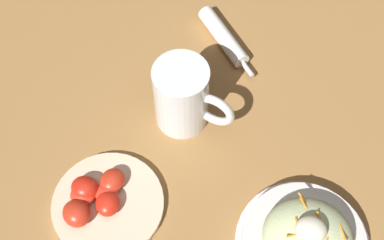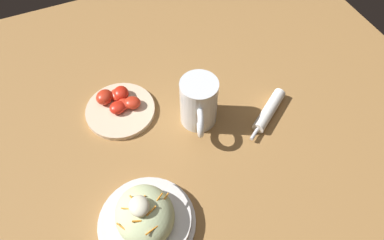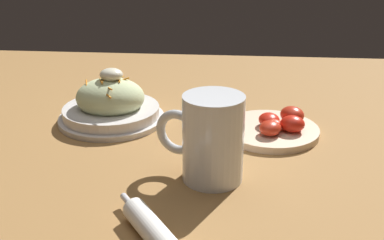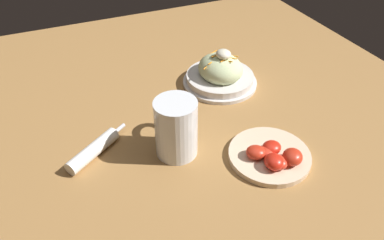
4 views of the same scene
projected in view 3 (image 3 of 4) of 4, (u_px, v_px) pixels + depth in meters
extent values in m
plane|color=#9E703D|center=(161.00, 163.00, 0.81)|extent=(1.43, 1.43, 0.00)
cylinder|color=silver|center=(112.00, 119.00, 0.97)|extent=(0.21, 0.21, 0.01)
cylinder|color=silver|center=(111.00, 111.00, 0.97)|extent=(0.19, 0.19, 0.02)
ellipsoid|color=beige|center=(110.00, 97.00, 0.96)|extent=(0.14, 0.12, 0.07)
cylinder|color=orange|center=(109.00, 79.00, 1.00)|extent=(0.02, 0.02, 0.01)
cylinder|color=orange|center=(86.00, 83.00, 0.95)|extent=(0.01, 0.03, 0.01)
cylinder|color=orange|center=(101.00, 81.00, 0.93)|extent=(0.01, 0.03, 0.01)
cylinder|color=orange|center=(119.00, 80.00, 0.94)|extent=(0.01, 0.02, 0.00)
cylinder|color=orange|center=(119.00, 77.00, 0.97)|extent=(0.02, 0.02, 0.01)
cylinder|color=orange|center=(103.00, 79.00, 0.94)|extent=(0.01, 0.02, 0.01)
cylinder|color=orange|center=(125.00, 79.00, 0.95)|extent=(0.02, 0.01, 0.01)
cylinder|color=orange|center=(108.00, 95.00, 0.90)|extent=(0.02, 0.02, 0.01)
cylinder|color=orange|center=(109.00, 88.00, 0.91)|extent=(0.02, 0.03, 0.01)
cylinder|color=orange|center=(102.00, 77.00, 0.96)|extent=(0.01, 0.02, 0.01)
ellipsoid|color=#EFEACC|center=(111.00, 75.00, 0.94)|extent=(0.05, 0.04, 0.03)
cylinder|color=white|center=(213.00, 138.00, 0.73)|extent=(0.09, 0.09, 0.14)
cylinder|color=orange|center=(213.00, 149.00, 0.74)|extent=(0.08, 0.08, 0.10)
cylinder|color=white|center=(213.00, 116.00, 0.72)|extent=(0.08, 0.08, 0.01)
torus|color=white|center=(178.00, 132.00, 0.76)|extent=(0.08, 0.04, 0.08)
cylinder|color=white|center=(156.00, 235.00, 0.59)|extent=(0.11, 0.13, 0.03)
cylinder|color=silver|center=(128.00, 202.00, 0.67)|extent=(0.03, 0.03, 0.01)
cylinder|color=beige|center=(270.00, 130.00, 0.92)|extent=(0.18, 0.18, 0.01)
ellipsoid|color=red|center=(269.00, 120.00, 0.91)|extent=(0.05, 0.05, 0.03)
ellipsoid|color=red|center=(292.00, 124.00, 0.89)|extent=(0.05, 0.05, 0.03)
ellipsoid|color=red|center=(273.00, 125.00, 0.90)|extent=(0.05, 0.04, 0.02)
ellipsoid|color=red|center=(292.00, 123.00, 0.90)|extent=(0.05, 0.04, 0.02)
ellipsoid|color=red|center=(270.00, 128.00, 0.88)|extent=(0.06, 0.06, 0.03)
ellipsoid|color=red|center=(292.00, 115.00, 0.93)|extent=(0.06, 0.06, 0.03)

